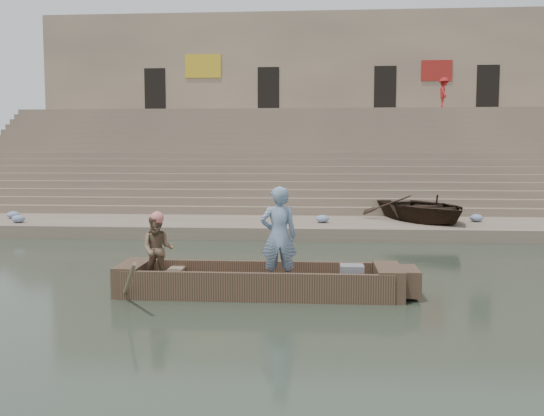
# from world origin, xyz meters

# --- Properties ---
(ground) EXTENTS (120.00, 120.00, 0.00)m
(ground) POSITION_xyz_m (0.00, 0.00, 0.00)
(ground) COLOR #253024
(ground) RESTS_ON ground
(lower_landing) EXTENTS (32.00, 4.00, 0.40)m
(lower_landing) POSITION_xyz_m (0.00, 8.00, 0.20)
(lower_landing) COLOR gray
(lower_landing) RESTS_ON ground
(mid_landing) EXTENTS (32.00, 3.00, 2.80)m
(mid_landing) POSITION_xyz_m (0.00, 15.50, 1.40)
(mid_landing) COLOR gray
(mid_landing) RESTS_ON ground
(upper_landing) EXTENTS (32.00, 3.00, 5.20)m
(upper_landing) POSITION_xyz_m (0.00, 22.50, 2.60)
(upper_landing) COLOR gray
(upper_landing) RESTS_ON ground
(ghat_steps) EXTENTS (32.00, 11.00, 5.20)m
(ghat_steps) POSITION_xyz_m (0.00, 17.19, 1.80)
(ghat_steps) COLOR gray
(ghat_steps) RESTS_ON ground
(building_wall) EXTENTS (32.00, 5.07, 11.20)m
(building_wall) POSITION_xyz_m (0.00, 26.50, 5.60)
(building_wall) COLOR tan
(building_wall) RESTS_ON ground
(main_rowboat) EXTENTS (5.00, 1.30, 0.22)m
(main_rowboat) POSITION_xyz_m (-0.15, -1.15, 0.11)
(main_rowboat) COLOR brown
(main_rowboat) RESTS_ON ground
(rowboat_trim) EXTENTS (6.04, 2.63, 2.04)m
(rowboat_trim) POSITION_xyz_m (0.05, -1.16, 0.31)
(rowboat_trim) COLOR brown
(rowboat_trim) RESTS_ON ground
(standing_man) EXTENTS (0.78, 0.58, 1.95)m
(standing_man) POSITION_xyz_m (0.25, -1.32, 1.20)
(standing_man) COLOR navy
(standing_man) RESTS_ON main_rowboat
(rowing_man) EXTENTS (0.71, 0.58, 1.37)m
(rowing_man) POSITION_xyz_m (-2.15, -1.29, 0.91)
(rowing_man) COLOR #2A7F56
(rowing_man) RESTS_ON main_rowboat
(television) EXTENTS (0.46, 0.42, 0.40)m
(television) POSITION_xyz_m (1.67, -1.15, 0.42)
(television) COLOR gray
(television) RESTS_ON main_rowboat
(beached_rowboat) EXTENTS (4.68, 5.36, 0.93)m
(beached_rowboat) POSITION_xyz_m (4.70, 8.47, 0.86)
(beached_rowboat) COLOR #2D2116
(beached_rowboat) RESTS_ON lower_landing
(pedestrian) EXTENTS (0.74, 1.17, 1.72)m
(pedestrian) POSITION_xyz_m (7.98, 21.60, 6.06)
(pedestrian) COLOR #AA1D1C
(pedestrian) RESTS_ON upper_landing
(cloth_bundles) EXTENTS (17.01, 1.88, 0.26)m
(cloth_bundles) POSITION_xyz_m (-2.34, 7.70, 0.53)
(cloth_bundles) COLOR #3F5999
(cloth_bundles) RESTS_ON lower_landing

